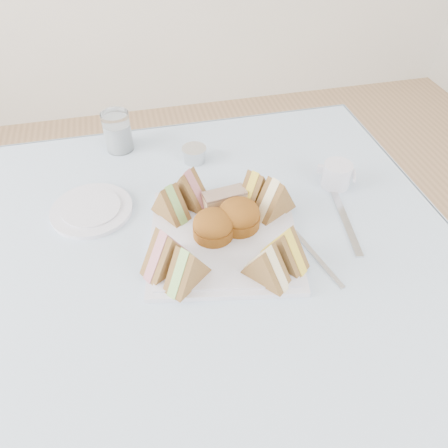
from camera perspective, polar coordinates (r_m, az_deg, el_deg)
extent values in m
plane|color=#9E7751|center=(1.54, -0.36, -22.70)|extent=(4.00, 4.00, 0.00)
cube|color=brown|center=(1.21, -0.44, -15.63)|extent=(0.90, 0.90, 0.74)
cube|color=#A2BBDC|center=(0.91, -0.56, -3.50)|extent=(1.02, 1.02, 0.01)
cube|color=silver|center=(0.92, 0.00, -1.99)|extent=(0.36, 0.36, 0.01)
cylinder|color=#965813|center=(0.90, -1.42, -0.22)|extent=(0.10, 0.10, 0.06)
cylinder|color=#965813|center=(0.92, 1.96, 1.13)|extent=(0.10, 0.10, 0.06)
cube|color=tan|center=(0.97, 0.07, 3.15)|extent=(0.10, 0.05, 0.04)
cylinder|color=silver|center=(1.03, -16.89, 1.78)|extent=(0.23, 0.23, 0.01)
cylinder|color=white|center=(1.20, -13.74, 11.66)|extent=(0.08, 0.08, 0.11)
cylinder|color=#BDBDBD|center=(1.14, -3.88, 8.96)|extent=(0.08, 0.08, 0.04)
cube|color=#BDBDBD|center=(1.00, 15.64, 0.25)|extent=(0.05, 0.21, 0.00)
cube|color=#BDBDBD|center=(0.91, 11.94, -4.22)|extent=(0.05, 0.18, 0.00)
cylinder|color=silver|center=(1.08, 14.50, 6.22)|extent=(0.09, 0.09, 0.06)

